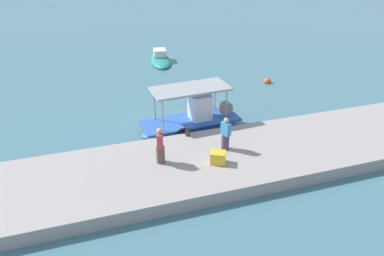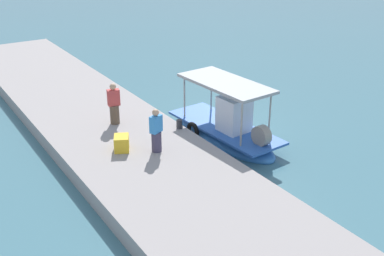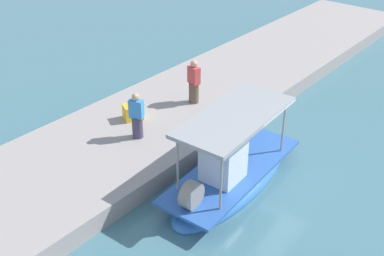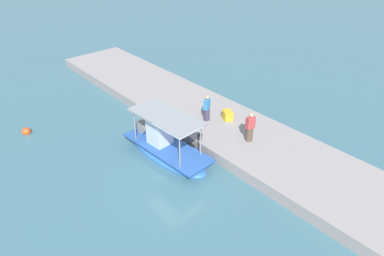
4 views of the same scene
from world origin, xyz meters
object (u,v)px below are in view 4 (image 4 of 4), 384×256
mooring_bollard (200,136)px  marker_buoy (26,132)px  fisherman_by_crate (250,128)px  cargo_crate (228,115)px  fisherman_near_bollard (207,109)px  main_fishing_boat (166,148)px

mooring_bollard → marker_buoy: 10.78m
fisherman_by_crate → marker_buoy: fisherman_by_crate is taller
cargo_crate → marker_buoy: bearing=51.5°
marker_buoy → cargo_crate: bearing=-128.5°
fisherman_near_bollard → fisherman_by_crate: size_ratio=0.95×
main_fishing_boat → fisherman_near_bollard: bearing=-81.8°
fisherman_by_crate → fisherman_near_bollard: bearing=3.4°
fisherman_by_crate → mooring_bollard: bearing=46.2°
fisherman_by_crate → marker_buoy: 13.56m
fisherman_near_bollard → mooring_bollard: (-1.33, 1.79, -0.57)m
main_fishing_boat → fisherman_near_bollard: (0.51, -3.57, 0.95)m
fisherman_near_bollard → cargo_crate: size_ratio=2.49×
mooring_bollard → fisherman_near_bollard: bearing=-53.4°
fisherman_near_bollard → marker_buoy: fisherman_near_bollard is taller
main_fishing_boat → fisherman_by_crate: 4.75m
fisherman_near_bollard → cargo_crate: 1.39m
fisherman_by_crate → mooring_bollard: (1.91, 1.99, -0.61)m
marker_buoy → fisherman_near_bollard: bearing=-128.7°
marker_buoy → main_fishing_boat: bearing=-145.6°
fisherman_by_crate → cargo_crate: bearing=-19.1°
cargo_crate → fisherman_near_bollard: bearing=53.2°
fisherman_by_crate → mooring_bollard: size_ratio=4.76×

